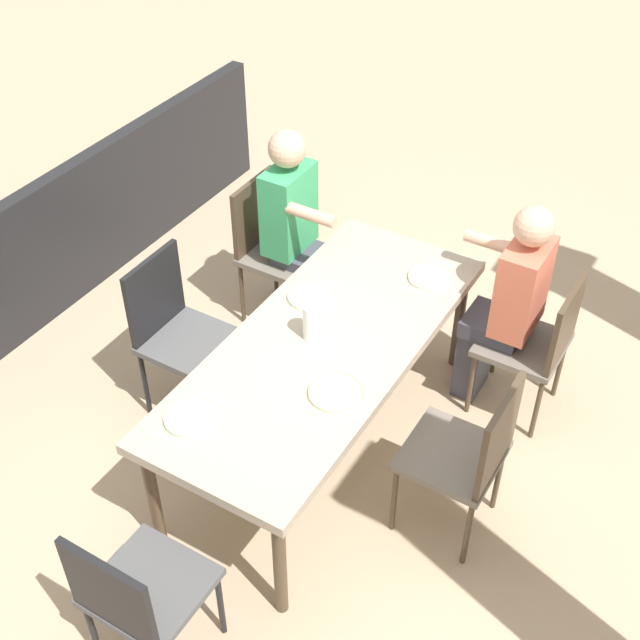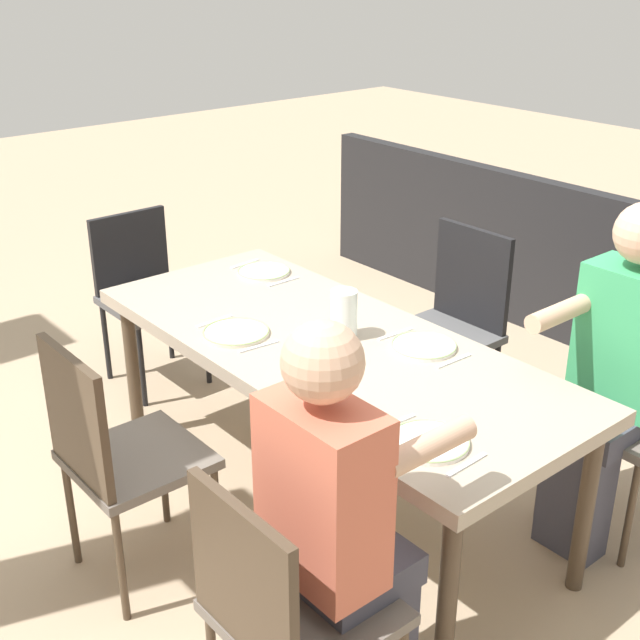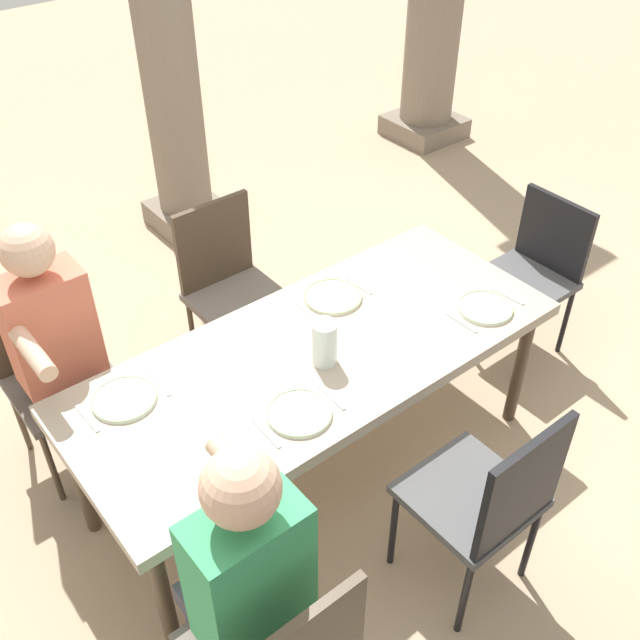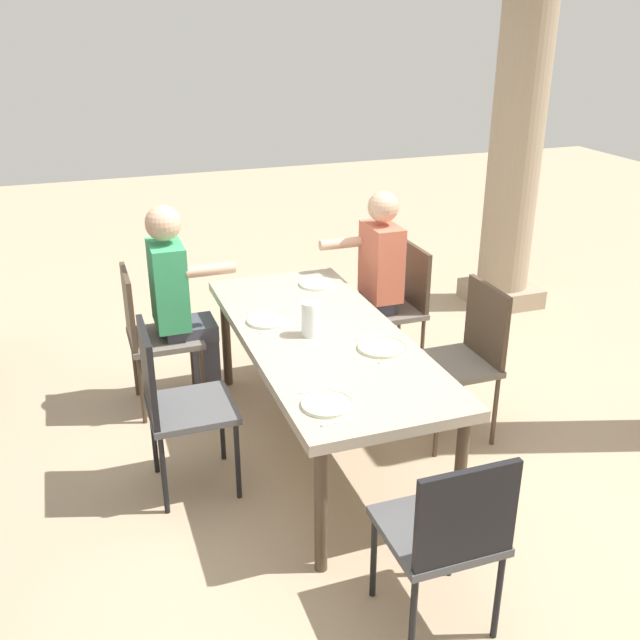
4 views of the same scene
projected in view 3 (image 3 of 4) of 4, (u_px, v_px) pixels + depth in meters
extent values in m
plane|color=tan|center=(317.00, 468.00, 3.45)|extent=(16.00, 16.00, 0.00)
cube|color=tan|center=(316.00, 356.00, 3.01)|extent=(2.08, 0.86, 0.06)
cylinder|color=#473828|center=(79.00, 476.00, 2.99)|extent=(0.06, 0.06, 0.68)
cylinder|color=#473828|center=(416.00, 298.00, 3.92)|extent=(0.06, 0.06, 0.68)
cylinder|color=#473828|center=(165.00, 601.00, 2.56)|extent=(0.06, 0.06, 0.68)
cylinder|color=#473828|center=(520.00, 368.00, 3.49)|extent=(0.06, 0.06, 0.68)
cube|color=#6A6158|center=(64.00, 385.00, 3.24)|extent=(0.44, 0.44, 0.04)
cube|color=#473828|center=(34.00, 324.00, 3.22)|extent=(0.42, 0.03, 0.45)
cylinder|color=#473828|center=(52.00, 467.00, 3.18)|extent=(0.03, 0.03, 0.43)
cylinder|color=#473828|center=(132.00, 426.00, 3.36)|extent=(0.03, 0.03, 0.43)
cylinder|color=#473828|center=(19.00, 417.00, 3.41)|extent=(0.03, 0.03, 0.43)
cylinder|color=#473828|center=(95.00, 381.00, 3.59)|extent=(0.03, 0.03, 0.43)
cylinder|color=#473828|center=(281.00, 610.00, 2.65)|extent=(0.03, 0.03, 0.45)
cube|color=#6A6158|center=(240.00, 301.00, 3.68)|extent=(0.44, 0.44, 0.04)
cube|color=#473828|center=(214.00, 245.00, 3.65)|extent=(0.42, 0.03, 0.47)
cylinder|color=#473828|center=(233.00, 373.00, 3.63)|extent=(0.03, 0.03, 0.45)
cylinder|color=#473828|center=(294.00, 342.00, 3.81)|extent=(0.03, 0.03, 0.45)
cylinder|color=#473828|center=(193.00, 334.00, 3.86)|extent=(0.03, 0.03, 0.45)
cylinder|color=#473828|center=(252.00, 307.00, 4.04)|extent=(0.03, 0.03, 0.45)
cube|color=#4F4F50|center=(470.00, 496.00, 2.74)|extent=(0.44, 0.44, 0.04)
cube|color=black|center=(523.00, 489.00, 2.47)|extent=(0.42, 0.03, 0.48)
cylinder|color=black|center=(459.00, 481.00, 3.11)|extent=(0.03, 0.03, 0.46)
cylinder|color=black|center=(393.00, 528.00, 2.92)|extent=(0.03, 0.03, 0.46)
cylinder|color=black|center=(531.00, 541.00, 2.88)|extent=(0.03, 0.03, 0.46)
cylinder|color=black|center=(464.00, 597.00, 2.69)|extent=(0.03, 0.03, 0.46)
cube|color=#4F4F50|center=(522.00, 282.00, 3.84)|extent=(0.44, 0.44, 0.04)
cube|color=black|center=(554.00, 235.00, 3.80)|extent=(0.03, 0.42, 0.42)
cylinder|color=black|center=(465.00, 314.00, 4.01)|extent=(0.03, 0.03, 0.43)
cylinder|color=black|center=(520.00, 350.00, 3.78)|extent=(0.03, 0.03, 0.43)
cylinder|color=black|center=(510.00, 288.00, 4.19)|extent=(0.03, 0.03, 0.43)
cylinder|color=black|center=(565.00, 321.00, 3.96)|extent=(0.03, 0.03, 0.43)
cube|color=#3F3F4C|center=(228.00, 628.00, 2.60)|extent=(0.24, 0.14, 0.46)
cube|color=#3F3F4C|center=(236.00, 605.00, 2.37)|extent=(0.28, 0.32, 0.10)
cube|color=#389E60|center=(250.00, 574.00, 2.10)|extent=(0.34, 0.20, 0.53)
sphere|color=tan|center=(241.00, 488.00, 1.85)|extent=(0.22, 0.22, 0.22)
cylinder|color=tan|center=(241.00, 472.00, 2.24)|extent=(0.07, 0.30, 0.07)
cube|color=#3F3F4C|center=(99.00, 453.00, 3.22)|extent=(0.24, 0.14, 0.46)
cube|color=#3F3F4C|center=(77.00, 397.00, 3.10)|extent=(0.28, 0.32, 0.10)
cube|color=#CC664C|center=(50.00, 328.00, 2.97)|extent=(0.34, 0.20, 0.51)
sphere|color=tan|center=(27.00, 250.00, 2.74)|extent=(0.21, 0.21, 0.21)
cylinder|color=tan|center=(33.00, 352.00, 2.69)|extent=(0.07, 0.30, 0.07)
cube|color=gray|center=(188.00, 214.00, 5.09)|extent=(0.46, 0.46, 0.16)
cube|color=gray|center=(424.00, 126.00, 6.21)|extent=(0.56, 0.56, 0.16)
cylinder|color=white|center=(124.00, 400.00, 2.77)|extent=(0.25, 0.25, 0.01)
torus|color=#A4C786|center=(124.00, 398.00, 2.76)|extent=(0.25, 0.25, 0.01)
cube|color=silver|center=(87.00, 418.00, 2.70)|extent=(0.02, 0.17, 0.01)
cube|color=silver|center=(160.00, 383.00, 2.84)|extent=(0.03, 0.17, 0.01)
cylinder|color=white|center=(299.00, 414.00, 2.71)|extent=(0.25, 0.25, 0.01)
torus|color=#A4C786|center=(299.00, 412.00, 2.71)|extent=(0.25, 0.25, 0.01)
cube|color=silver|center=(266.00, 433.00, 2.64)|extent=(0.02, 0.17, 0.01)
cube|color=silver|center=(331.00, 396.00, 2.79)|extent=(0.03, 0.17, 0.01)
cylinder|color=silver|center=(333.00, 297.00, 3.26)|extent=(0.26, 0.26, 0.01)
torus|color=#A0BE77|center=(333.00, 296.00, 3.26)|extent=(0.26, 0.26, 0.01)
cube|color=silver|center=(306.00, 311.00, 3.19)|extent=(0.03, 0.17, 0.01)
cube|color=silver|center=(358.00, 285.00, 3.34)|extent=(0.02, 0.17, 0.01)
cylinder|color=white|center=(485.00, 308.00, 3.20)|extent=(0.24, 0.24, 0.01)
torus|color=#A4C786|center=(485.00, 307.00, 3.20)|extent=(0.24, 0.24, 0.01)
cube|color=silver|center=(461.00, 322.00, 3.13)|extent=(0.02, 0.17, 0.01)
cube|color=silver|center=(508.00, 296.00, 3.28)|extent=(0.03, 0.17, 0.01)
cylinder|color=white|center=(324.00, 343.00, 2.88)|extent=(0.10, 0.10, 0.19)
cylinder|color=#EFEAC6|center=(324.00, 348.00, 2.90)|extent=(0.09, 0.09, 0.13)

